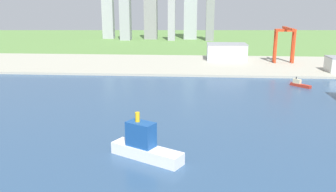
% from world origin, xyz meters
% --- Properties ---
extents(ground_plane, '(2400.00, 2400.00, 0.00)m').
position_xyz_m(ground_plane, '(0.00, 300.00, 0.00)').
color(ground_plane, '#5D8842').
extents(water_bay, '(840.00, 360.00, 0.15)m').
position_xyz_m(water_bay, '(0.00, 240.00, 0.07)').
color(water_bay, '#2D4C70').
rests_on(water_bay, ground).
extents(industrial_pier, '(840.00, 140.00, 2.50)m').
position_xyz_m(industrial_pier, '(0.00, 490.00, 1.25)').
color(industrial_pier, '#ABA794').
rests_on(industrial_pier, ground).
extents(tugboat_small, '(15.74, 16.52, 8.45)m').
position_xyz_m(tugboat_small, '(115.87, 383.68, 2.46)').
color(tugboat_small, '#B22D1E').
rests_on(tugboat_small, water_bay).
extents(ferry_boat, '(36.89, 25.78, 22.39)m').
position_xyz_m(ferry_boat, '(-1.28, 221.73, 6.55)').
color(ferry_boat, white).
rests_on(ferry_boat, water_bay).
extents(port_crane_red, '(23.59, 47.77, 43.16)m').
position_xyz_m(port_crane_red, '(128.93, 501.75, 33.47)').
color(port_crane_red, red).
rests_on(port_crane_red, industrial_pier).
extents(warehouse_main, '(50.03, 34.83, 20.52)m').
position_xyz_m(warehouse_main, '(62.27, 523.84, 12.78)').
color(warehouse_main, silver).
rests_on(warehouse_main, industrial_pier).
extents(distant_skyline, '(231.67, 57.50, 139.99)m').
position_xyz_m(distant_skyline, '(-53.66, 811.67, 58.23)').
color(distant_skyline, '#A0A3A9').
rests_on(distant_skyline, ground).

